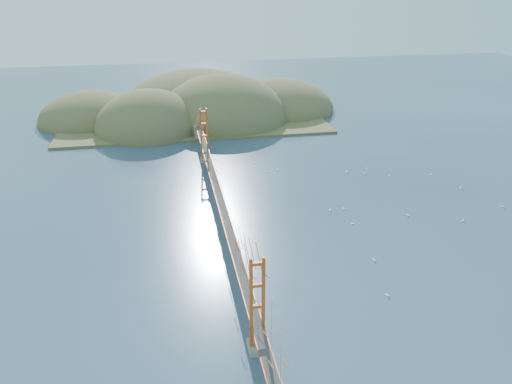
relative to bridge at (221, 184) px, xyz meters
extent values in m
plane|color=#2E435D|center=(0.00, -0.18, -7.01)|extent=(320.00, 320.00, 0.00)
cube|color=gray|center=(0.00, -30.18, -6.66)|extent=(2.00, 2.40, 0.70)
cube|color=gray|center=(0.00, 29.82, -6.66)|extent=(2.00, 2.40, 0.70)
cube|color=#B64314|center=(0.00, -0.18, -3.71)|extent=(1.40, 92.00, 0.16)
cube|color=#B64314|center=(0.00, -0.18, -3.91)|extent=(1.33, 92.00, 0.24)
cube|color=#38383A|center=(0.00, -0.18, -3.61)|extent=(1.19, 92.00, 0.03)
cube|color=gray|center=(0.00, 45.82, -5.36)|extent=(2.20, 2.60, 3.30)
cube|color=brown|center=(0.00, 63.82, -6.76)|extent=(70.00, 40.00, 0.60)
ellipsoid|color=brown|center=(-12.00, 55.82, -7.01)|extent=(28.00, 28.00, 21.00)
ellipsoid|color=brown|center=(8.00, 61.82, -7.01)|extent=(36.00, 36.00, 25.00)
ellipsoid|color=brown|center=(26.00, 69.82, -7.01)|extent=(32.00, 32.00, 18.00)
ellipsoid|color=brown|center=(-28.00, 67.82, -7.01)|extent=(28.00, 28.00, 16.00)
ellipsoid|color=brown|center=(2.00, 77.82, -7.01)|extent=(44.00, 44.00, 22.00)
cube|color=white|center=(19.90, -15.25, -6.94)|extent=(0.25, 0.63, 0.11)
cylinder|color=white|center=(19.90, -15.25, -6.61)|extent=(0.02, 0.02, 0.67)
cube|color=white|center=(32.77, 19.01, -6.96)|extent=(0.42, 0.46, 0.09)
cylinder|color=white|center=(32.77, 19.01, -6.70)|extent=(0.01, 0.01, 0.52)
cube|color=white|center=(39.26, -6.44, -6.94)|extent=(0.62, 0.47, 0.11)
cylinder|color=white|center=(39.26, -6.44, -6.62)|extent=(0.02, 0.02, 0.65)
cube|color=white|center=(35.78, 14.47, -6.96)|extent=(0.49, 0.22, 0.09)
cylinder|color=white|center=(35.78, 14.47, -6.70)|extent=(0.01, 0.01, 0.51)
cube|color=white|center=(46.42, 6.00, -6.95)|extent=(0.24, 0.59, 0.11)
cylinder|color=white|center=(46.42, 6.00, -6.63)|extent=(0.02, 0.02, 0.63)
cube|color=white|center=(21.40, 1.66, -6.96)|extent=(0.42, 0.46, 0.09)
cylinder|color=white|center=(21.40, 1.66, -6.70)|extent=(0.01, 0.01, 0.51)
cube|color=white|center=(20.91, -4.04, -6.95)|extent=(0.59, 0.36, 0.10)
cylinder|color=white|center=(20.91, -4.04, -6.64)|extent=(0.02, 0.02, 0.61)
cube|color=white|center=(12.10, 21.21, -6.95)|extent=(0.59, 0.32, 0.10)
cylinder|color=white|center=(12.10, 21.21, -6.64)|extent=(0.02, 0.02, 0.61)
cube|color=white|center=(18.91, 1.49, -6.95)|extent=(0.30, 0.53, 0.09)
cylinder|color=white|center=(18.91, 1.49, -6.68)|extent=(0.01, 0.01, 0.55)
cube|color=white|center=(18.18, -23.58, -6.94)|extent=(0.50, 0.62, 0.11)
cylinder|color=white|center=(18.18, -23.58, -6.61)|extent=(0.02, 0.02, 0.67)
cube|color=white|center=(28.01, 17.94, -6.94)|extent=(0.53, 0.63, 0.11)
cylinder|color=white|center=(28.01, 17.94, -6.60)|extent=(0.02, 0.02, 0.68)
cube|color=white|center=(44.20, 13.32, -6.95)|extent=(0.54, 0.18, 0.10)
cylinder|color=white|center=(44.20, 13.32, -6.66)|extent=(0.02, 0.02, 0.59)
cube|color=white|center=(49.10, -2.76, -6.94)|extent=(0.59, 0.57, 0.11)
cylinder|color=white|center=(49.10, -2.76, -6.61)|extent=(0.02, 0.02, 0.67)
cube|color=white|center=(31.27, 16.49, -6.94)|extent=(0.45, 0.60, 0.11)
cylinder|color=white|center=(31.27, 16.49, -6.63)|extent=(0.02, 0.02, 0.64)
cube|color=white|center=(14.18, 21.76, -6.96)|extent=(0.45, 0.44, 0.09)
cylinder|color=white|center=(14.18, 21.76, -6.70)|extent=(0.01, 0.01, 0.51)
cube|color=white|center=(31.18, -2.86, -6.94)|extent=(0.40, 0.65, 0.11)
cylinder|color=white|center=(31.18, -2.86, -6.61)|extent=(0.02, 0.02, 0.67)
cube|color=white|center=(10.00, 24.34, -6.96)|extent=(0.50, 0.30, 0.09)
cylinder|color=white|center=(10.00, 24.34, -6.70)|extent=(0.01, 0.01, 0.51)
camera|label=1|loc=(-8.10, -72.26, 30.95)|focal=35.00mm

